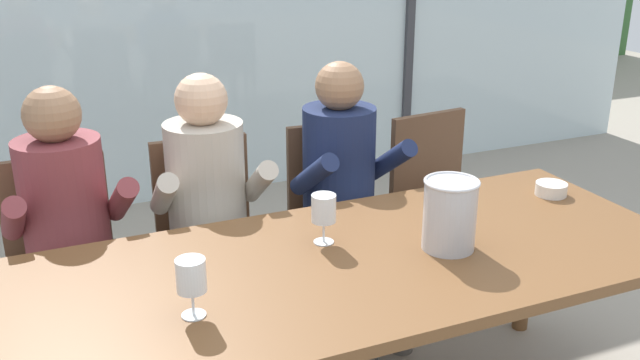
{
  "coord_description": "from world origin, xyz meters",
  "views": [
    {
      "loc": [
        -0.96,
        -1.86,
        1.78
      ],
      "look_at": [
        0.0,
        0.35,
        0.88
      ],
      "focal_mm": 39.9,
      "sensor_mm": 36.0,
      "label": 1
    }
  ],
  "objects": [
    {
      "name": "ground",
      "position": [
        0.0,
        1.0,
        0.0
      ],
      "size": [
        14.0,
        14.0,
        0.0
      ],
      "primitive_type": "plane",
      "color": "#9E9384"
    },
    {
      "name": "dining_table",
      "position": [
        0.0,
        0.0,
        0.66
      ],
      "size": [
        2.22,
        0.93,
        0.73
      ],
      "color": "brown",
      "rests_on": "ground"
    },
    {
      "name": "chair_near_curtain",
      "position": [
        -0.89,
        0.89,
        0.52
      ],
      "size": [
        0.44,
        0.44,
        0.89
      ],
      "rotation": [
        0.0,
        0.0,
        -0.01
      ],
      "color": "brown",
      "rests_on": "ground"
    },
    {
      "name": "chair_left_of_center",
      "position": [
        -0.29,
        0.9,
        0.52
      ],
      "size": [
        0.46,
        0.46,
        0.89
      ],
      "rotation": [
        0.0,
        0.0,
        -0.04
      ],
      "color": "brown",
      "rests_on": "ground"
    },
    {
      "name": "chair_center",
      "position": [
        0.32,
        0.88,
        0.52
      ],
      "size": [
        0.48,
        0.48,
        0.89
      ],
      "rotation": [
        0.0,
        0.0,
        -0.09
      ],
      "color": "brown",
      "rests_on": "ground"
    },
    {
      "name": "chair_right_of_center",
      "position": [
        0.85,
        0.85,
        0.52
      ],
      "size": [
        0.49,
        0.49,
        0.89
      ],
      "rotation": [
        0.0,
        0.0,
        0.11
      ],
      "color": "brown",
      "rests_on": "ground"
    },
    {
      "name": "person_maroon_top",
      "position": [
        -0.85,
        0.74,
        0.69
      ],
      "size": [
        0.49,
        0.63,
        1.21
      ],
      "rotation": [
        0.0,
        0.0,
        0.09
      ],
      "color": "brown",
      "rests_on": "ground"
    },
    {
      "name": "person_beige_jumper",
      "position": [
        -0.31,
        0.74,
        0.69
      ],
      "size": [
        0.47,
        0.62,
        1.21
      ],
      "rotation": [
        0.0,
        0.0,
        -0.04
      ],
      "color": "#B7AD9E",
      "rests_on": "ground"
    },
    {
      "name": "person_navy_polo",
      "position": [
        0.3,
        0.74,
        0.69
      ],
      "size": [
        0.49,
        0.63,
        1.21
      ],
      "rotation": [
        0.0,
        0.0,
        0.09
      ],
      "color": "#192347",
      "rests_on": "ground"
    },
    {
      "name": "ice_bucket_primary",
      "position": [
        0.29,
        -0.05,
        0.85
      ],
      "size": [
        0.18,
        0.18,
        0.24
      ],
      "color": "#B7B7BC",
      "rests_on": "dining_table"
    },
    {
      "name": "tasting_bowl",
      "position": [
        0.94,
        0.2,
        0.75
      ],
      "size": [
        0.12,
        0.12,
        0.05
      ],
      "primitive_type": "cylinder",
      "color": "silver",
      "rests_on": "dining_table"
    },
    {
      "name": "wine_glass_by_left_taster",
      "position": [
        -0.6,
        -0.14,
        0.85
      ],
      "size": [
        0.08,
        0.08,
        0.17
      ],
      "color": "silver",
      "rests_on": "dining_table"
    },
    {
      "name": "wine_glass_near_bucket",
      "position": [
        -0.07,
        0.15,
        0.85
      ],
      "size": [
        0.08,
        0.08,
        0.17
      ],
      "color": "silver",
      "rests_on": "dining_table"
    }
  ]
}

